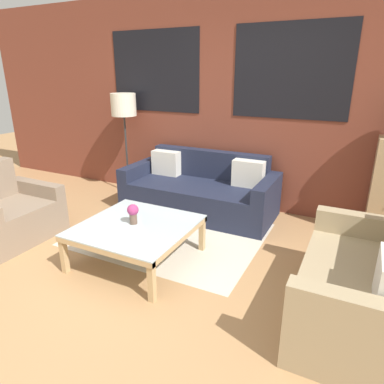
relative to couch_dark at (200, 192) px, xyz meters
name	(u,v)px	position (x,y,z in m)	size (l,w,h in m)	color
ground_plane	(107,287)	(0.02, -1.95, -0.28)	(16.00, 16.00, 0.00)	#AD7F51
wall_back_brick	(217,102)	(0.02, 0.49, 1.13)	(8.40, 0.09, 2.80)	brown
rug	(170,234)	(0.00, -0.80, -0.28)	(2.06, 1.63, 0.00)	beige
couch_dark	(200,192)	(0.00, 0.00, 0.00)	(2.00, 0.88, 0.78)	#1E2338
settee_vintage	(365,287)	(2.02, -1.45, 0.03)	(0.80, 1.43, 0.92)	tan
armchair_corner	(8,215)	(-1.61, -1.68, 0.00)	(0.80, 0.93, 0.84)	#84705B
coffee_table	(136,229)	(0.00, -1.45, 0.07)	(1.05, 1.05, 0.39)	silver
floor_lamp	(124,109)	(-1.31, 0.17, 1.01)	(0.36, 0.36, 1.51)	#2D2D2D
flower_vase	(133,212)	(-0.04, -1.44, 0.23)	(0.11, 0.11, 0.20)	brown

